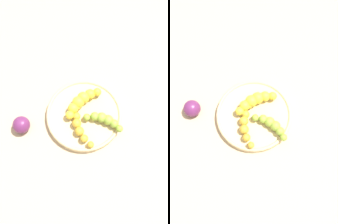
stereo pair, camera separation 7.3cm
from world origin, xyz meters
The scene contains 6 objects.
ground_plane centered at (0.00, 0.00, 0.00)m, with size 2.40×2.40×0.00m, color tan.
fruit_bowl centered at (0.00, 0.00, 0.01)m, with size 0.23×0.23×0.02m.
banana_spotted centered at (-0.03, 0.03, 0.03)m, with size 0.14×0.05×0.03m.
banana_green centered at (-0.05, -0.04, 0.03)m, with size 0.10×0.08×0.03m.
banana_yellow centered at (0.04, -0.01, 0.04)m, with size 0.06×0.14×0.04m.
plum_purple centered at (0.06, 0.18, 0.03)m, with size 0.05×0.05×0.05m, color #662659.
Camera 2 is at (-0.26, 0.06, 0.72)m, focal length 39.49 mm.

